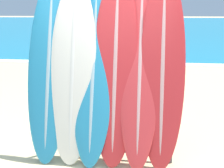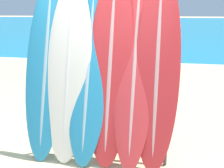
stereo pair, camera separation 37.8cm
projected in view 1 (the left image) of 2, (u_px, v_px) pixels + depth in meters
name	position (u px, v px, depth m)	size (l,w,h in m)	color
ocean_water	(146.00, 24.00, 39.18)	(120.00, 60.00, 0.01)	teal
surfboard_rack	(104.00, 128.00, 3.89)	(1.71, 0.04, 0.78)	#47474C
surfboard_slot_0	(49.00, 68.00, 3.88)	(0.54, 0.73, 2.30)	teal
surfboard_slot_1	(73.00, 70.00, 3.83)	(0.58, 0.69, 2.26)	silver
surfboard_slot_2	(93.00, 73.00, 3.82)	(0.52, 0.81, 2.20)	teal
surfboard_slot_3	(115.00, 67.00, 3.78)	(0.56, 0.73, 2.35)	red
surfboard_slot_4	(140.00, 67.00, 3.77)	(0.50, 0.91, 2.37)	red
surfboard_slot_5	(163.00, 69.00, 3.71)	(0.54, 0.73, 2.35)	red
person_near_water	(121.00, 42.00, 9.10)	(0.29, 0.24, 1.70)	#A87A5B
person_mid_beach	(87.00, 54.00, 6.54)	(0.23, 0.29, 1.72)	#A87A5B
person_far_left	(165.00, 57.00, 6.47)	(0.24, 0.28, 1.64)	beige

